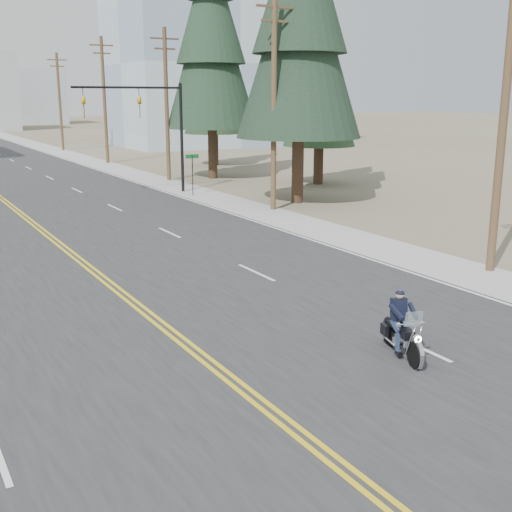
{
  "coord_description": "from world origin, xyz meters",
  "views": [
    {
      "loc": [
        -6.16,
        -7.16,
        6.17
      ],
      "look_at": [
        3.05,
        8.68,
        1.6
      ],
      "focal_mm": 45.0,
      "sensor_mm": 36.0,
      "label": 1
    }
  ],
  "objects": [
    {
      "name": "ground_plane",
      "position": [
        0.0,
        0.0,
        0.0
      ],
      "size": [
        400.0,
        400.0,
        0.0
      ],
      "primitive_type": "plane",
      "color": "#776D56",
      "rests_on": "ground"
    },
    {
      "name": "motorcyclist",
      "position": [
        4.26,
        3.68,
        0.8
      ],
      "size": [
        1.49,
        2.22,
        1.6
      ],
      "primitive_type": null,
      "rotation": [
        0.0,
        0.0,
        2.82
      ],
      "color": "black",
      "rests_on": "ground"
    },
    {
      "name": "conifer_tall",
      "position": [
        15.95,
        37.48,
        10.98
      ],
      "size": [
        6.88,
        6.88,
        19.12
      ],
      "rotation": [
        0.0,
        0.0,
        -0.21
      ],
      "color": "#382619",
      "rests_on": "ground"
    },
    {
      "name": "utility_pole_c",
      "position": [
        12.5,
        38.0,
        5.73
      ],
      "size": [
        2.2,
        0.3,
        11.0
      ],
      "color": "brown",
      "rests_on": "ground"
    },
    {
      "name": "utility_pole_d",
      "position": [
        12.5,
        53.0,
        5.98
      ],
      "size": [
        2.2,
        0.3,
        11.5
      ],
      "color": "brown",
      "rests_on": "ground"
    },
    {
      "name": "sidewalk_right",
      "position": [
        11.5,
        70.0,
        0.01
      ],
      "size": [
        3.0,
        200.0,
        0.01
      ],
      "primitive_type": "cube",
      "color": "#A5A5A0",
      "rests_on": "ground"
    },
    {
      "name": "utility_pole_b",
      "position": [
        12.5,
        23.0,
        5.98
      ],
      "size": [
        2.2,
        0.3,
        11.5
      ],
      "color": "brown",
      "rests_on": "ground"
    },
    {
      "name": "traffic_mast_right",
      "position": [
        8.98,
        32.0,
        4.94
      ],
      "size": [
        7.1,
        0.26,
        7.0
      ],
      "color": "black",
      "rests_on": "ground"
    },
    {
      "name": "haze_bldg_e",
      "position": [
        25.0,
        150.0,
        6.0
      ],
      "size": [
        14.0,
        14.0,
        12.0
      ],
      "primitive_type": "cube",
      "color": "#B7BCC6",
      "rests_on": "ground"
    },
    {
      "name": "haze_bldg_c",
      "position": [
        40.0,
        110.0,
        9.0
      ],
      "size": [
        16.0,
        12.0,
        18.0
      ],
      "primitive_type": "cube",
      "color": "#B7BCC6",
      "rests_on": "ground"
    },
    {
      "name": "utility_pole_e",
      "position": [
        12.5,
        70.0,
        5.73
      ],
      "size": [
        2.2,
        0.3,
        11.0
      ],
      "color": "brown",
      "rests_on": "ground"
    },
    {
      "name": "conifer_far",
      "position": [
        20.42,
        46.1,
        8.3
      ],
      "size": [
        5.4,
        5.4,
        14.46
      ],
      "rotation": [
        0.0,
        0.0,
        -0.11
      ],
      "color": "#382619",
      "rests_on": "ground"
    },
    {
      "name": "utility_pole_a",
      "position": [
        12.5,
        8.0,
        5.73
      ],
      "size": [
        2.2,
        0.3,
        11.0
      ],
      "color": "brown",
      "rests_on": "ground"
    },
    {
      "name": "conifer_mid",
      "position": [
        21.03,
        30.64,
        7.84
      ],
      "size": [
        5.13,
        5.13,
        13.67
      ],
      "rotation": [
        0.0,
        0.0,
        -0.1
      ],
      "color": "#382619",
      "rests_on": "ground"
    },
    {
      "name": "conifer_near",
      "position": [
        15.08,
        24.45,
        10.99
      ],
      "size": [
        7.23,
        7.23,
        19.15
      ],
      "rotation": [
        0.0,
        0.0,
        -0.13
      ],
      "color": "#382619",
      "rests_on": "ground"
    },
    {
      "name": "street_sign",
      "position": [
        10.8,
        30.0,
        1.8
      ],
      "size": [
        0.9,
        0.06,
        2.62
      ],
      "color": "black",
      "rests_on": "ground"
    },
    {
      "name": "glass_building",
      "position": [
        32.0,
        70.0,
        10.0
      ],
      "size": [
        24.0,
        16.0,
        20.0
      ],
      "primitive_type": "cube",
      "color": "#9EB5CC",
      "rests_on": "ground"
    }
  ]
}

